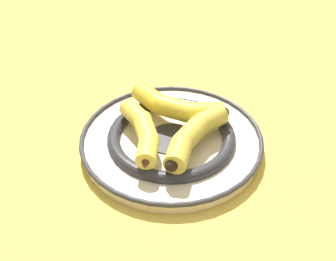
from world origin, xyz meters
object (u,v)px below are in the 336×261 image
banana_c (192,134)px  banana_b (172,106)px  decorative_bowl (168,140)px  banana_a (141,132)px

banana_c → banana_b: bearing=-125.8°
banana_b → decorative_bowl: bearing=-73.6°
decorative_bowl → banana_a: 0.06m
decorative_bowl → banana_c: (0.03, 0.04, 0.04)m
decorative_bowl → banana_b: banana_b is taller
decorative_bowl → banana_b: 0.07m
banana_c → decorative_bowl: bearing=-93.3°
decorative_bowl → banana_a: banana_a is taller
decorative_bowl → banana_a: (0.02, -0.05, 0.04)m
decorative_bowl → banana_c: banana_c is taller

